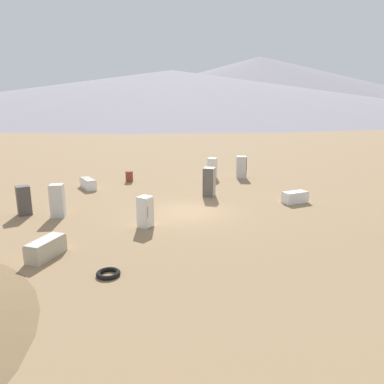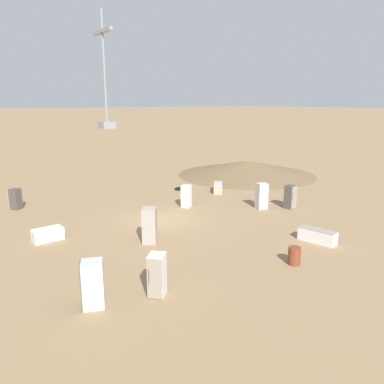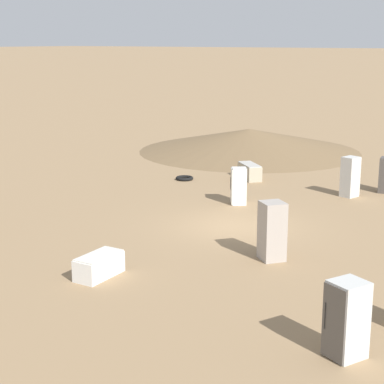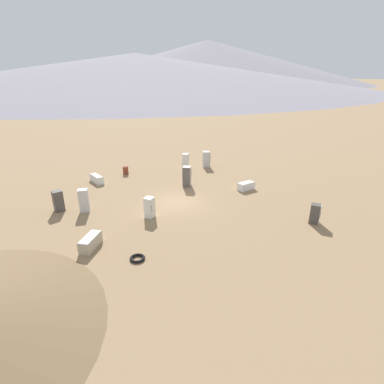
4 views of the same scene
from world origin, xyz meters
The scene contains 14 objects.
ground_plane centered at (0.00, 0.00, 0.00)m, with size 1000.00×1000.00×0.00m, color #937551.
mountain_ridge_0 centered at (250.06, -160.88, 19.48)m, with size 298.70×298.70×38.96m.
mountain_ridge_1 centered at (192.51, -66.31, 11.16)m, with size 309.53×309.53×22.31m.
discarded_fridge_0 centered at (2.77, -2.53, 0.94)m, with size 1.04×1.03×1.88m.
discarded_fridge_1 centered at (-1.64, 2.97, 0.78)m, with size 0.86×0.85×1.56m.
discarded_fridge_3 centered at (7.95, 4.55, 0.35)m, with size 2.02×0.98×0.70m.
discarded_fridge_4 centered at (7.07, -7.37, 0.88)m, with size 0.95×1.00×1.75m.
discarded_fridge_5 centered at (-3.72, 7.65, 0.38)m, with size 1.78×1.66×0.76m.
discarded_fridge_6 centered at (1.76, 6.90, 0.89)m, with size 0.75×0.84×1.79m.
discarded_fridge_7 centered at (2.86, 8.58, 0.81)m, with size 0.75×0.78×1.61m.
discarded_fridge_8 centered at (7.72, -5.09, 0.82)m, with size 0.93×0.93×1.65m.
discarded_fridge_9 centered at (-0.71, -6.74, 0.34)m, with size 0.82×1.59×0.68m.
scrap_tire centered at (-6.29, 5.64, 0.08)m, with size 0.87×0.87×0.16m.
rusty_barrel centered at (9.02, 1.34, 0.41)m, with size 0.56×0.56×0.82m.
Camera 1 is at (-18.87, 7.51, 6.18)m, focal length 35.00 mm.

